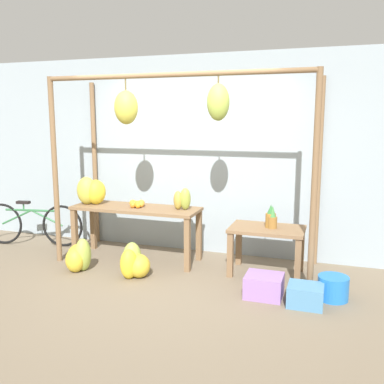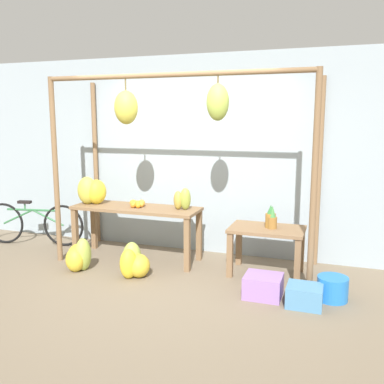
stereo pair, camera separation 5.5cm
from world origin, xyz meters
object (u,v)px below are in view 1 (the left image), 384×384
object	(u,v)px
banana_pile_ground_right	(134,263)
blue_bucket	(333,288)
orange_pile	(137,204)
papaya_pile	(182,199)
banana_pile_on_table	(91,191)
banana_pile_ground_left	(78,257)
fruit_crate_purple	(305,295)
parked_bicycle	(32,224)
pineapple_cluster	(271,218)
fruit_crate_white	(264,286)

from	to	relation	value
banana_pile_ground_right	blue_bucket	bearing A→B (deg)	2.02
orange_pile	papaya_pile	bearing A→B (deg)	3.74
banana_pile_on_table	banana_pile_ground_left	world-z (taller)	banana_pile_on_table
orange_pile	banana_pile_ground_right	size ratio (longest dim) A/B	0.50
orange_pile	blue_bucket	xyz separation A→B (m)	(2.56, -0.54, -0.65)
orange_pile	fruit_crate_purple	world-z (taller)	orange_pile
banana_pile_on_table	blue_bucket	xyz separation A→B (m)	(3.26, -0.52, -0.79)
banana_pile_ground_right	parked_bicycle	xyz separation A→B (m)	(-2.07, 0.71, 0.16)
orange_pile	pineapple_cluster	distance (m)	1.81
blue_bucket	fruit_crate_purple	world-z (taller)	blue_bucket
banana_pile_on_table	banana_pile_ground_right	size ratio (longest dim) A/B	1.01
banana_pile_ground_right	blue_bucket	world-z (taller)	banana_pile_ground_right
banana_pile_on_table	papaya_pile	world-z (taller)	banana_pile_on_table
pineapple_cluster	banana_pile_ground_right	size ratio (longest dim) A/B	0.64
blue_bucket	parked_bicycle	world-z (taller)	parked_bicycle
blue_bucket	fruit_crate_purple	distance (m)	0.37
banana_pile_ground_right	fruit_crate_purple	distance (m)	2.06
banana_pile_on_table	blue_bucket	world-z (taller)	banana_pile_on_table
blue_bucket	fruit_crate_purple	size ratio (longest dim) A/B	0.90
banana_pile_on_table	pineapple_cluster	world-z (taller)	banana_pile_on_table
papaya_pile	fruit_crate_purple	distance (m)	2.01
orange_pile	banana_pile_ground_left	distance (m)	1.04
parked_bicycle	fruit_crate_purple	size ratio (longest dim) A/B	4.39
banana_pile_ground_left	blue_bucket	xyz separation A→B (m)	(3.09, 0.12, -0.05)
banana_pile_on_table	orange_pile	size ratio (longest dim) A/B	2.03
papaya_pile	banana_pile_ground_right	bearing A→B (deg)	-120.34
banana_pile_on_table	fruit_crate_white	distance (m)	2.76
banana_pile_ground_right	fruit_crate_purple	size ratio (longest dim) A/B	1.24
papaya_pile	fruit_crate_white	bearing A→B (deg)	-31.54
fruit_crate_white	orange_pile	bearing A→B (deg)	159.10
fruit_crate_white	parked_bicycle	size ratio (longest dim) A/B	0.25
papaya_pile	pineapple_cluster	bearing A→B (deg)	-1.94
banana_pile_on_table	banana_pile_ground_right	world-z (taller)	banana_pile_on_table
banana_pile_ground_left	papaya_pile	xyz separation A→B (m)	(1.15, 0.70, 0.70)
banana_pile_ground_right	blue_bucket	size ratio (longest dim) A/B	1.38
blue_bucket	papaya_pile	bearing A→B (deg)	163.20
pineapple_cluster	fruit_crate_white	distance (m)	0.93
banana_pile_ground_left	papaya_pile	size ratio (longest dim) A/B	1.45
pineapple_cluster	banana_pile_ground_left	xyz separation A→B (m)	(-2.33, -0.66, -0.54)
banana_pile_on_table	banana_pile_ground_left	size ratio (longest dim) A/B	1.08
orange_pile	pineapple_cluster	bearing A→B (deg)	0.05
orange_pile	blue_bucket	size ratio (longest dim) A/B	0.68
fruit_crate_white	fruit_crate_purple	bearing A→B (deg)	-11.29
fruit_crate_white	parked_bicycle	xyz separation A→B (m)	(-3.68, 0.79, 0.21)
banana_pile_ground_left	fruit_crate_purple	bearing A→B (deg)	-2.70
orange_pile	fruit_crate_purple	bearing A→B (deg)	-19.11
banana_pile_ground_left	fruit_crate_white	world-z (taller)	banana_pile_ground_left
banana_pile_ground_left	papaya_pile	bearing A→B (deg)	31.40
banana_pile_ground_right	parked_bicycle	distance (m)	2.20
banana_pile_on_table	blue_bucket	bearing A→B (deg)	-9.04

